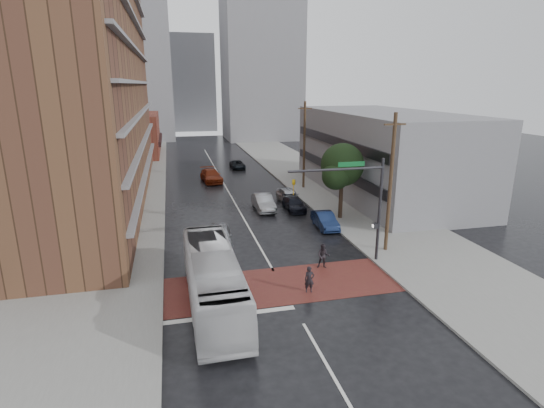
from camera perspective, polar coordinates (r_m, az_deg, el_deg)
ground at (r=25.92m, az=1.54°, el=-11.30°), size 160.00×160.00×0.00m
crosswalk at (r=26.35m, az=1.26°, el=-10.80°), size 14.00×5.00×0.02m
sidewalk_west at (r=49.02m, az=-19.41°, el=1.04°), size 9.00×90.00×0.15m
sidewalk_east at (r=51.76m, az=6.76°, el=2.59°), size 9.00×90.00×0.15m
apartment_block at (r=47.02m, az=-24.30°, el=17.16°), size 10.00×44.00×28.00m
storefront_west at (r=76.97m, az=-17.99°, el=8.85°), size 8.00×16.00×7.00m
building_east at (r=48.45m, az=14.57°, el=6.62°), size 11.00×26.00×9.00m
distant_tower_west at (r=100.69m, az=-18.81°, el=17.40°), size 18.00×16.00×32.00m
distant_tower_east at (r=96.58m, az=-1.48°, el=19.48°), size 16.00×14.00×36.00m
distant_tower_center at (r=117.43m, az=-10.85°, el=15.63°), size 12.00×10.00×24.00m
street_tree at (r=37.93m, az=9.42°, el=4.84°), size 4.20×4.10×6.90m
signal_mast at (r=28.36m, az=11.79°, el=1.02°), size 6.50×0.30×7.20m
utility_pole_near at (r=30.89m, az=15.64°, el=2.74°), size 1.60×0.26×10.00m
utility_pole_far at (r=49.04m, az=4.36°, el=7.94°), size 1.60×0.26×10.00m
transit_bus at (r=23.69m, az=-7.91°, el=-10.00°), size 2.75×11.22×3.12m
pedestrian_a at (r=25.26m, az=5.04°, el=-10.09°), size 0.62×0.43×1.60m
pedestrian_b at (r=28.45m, az=6.91°, el=-6.96°), size 1.01×0.90×1.71m
car_travel_a at (r=32.36m, az=-7.02°, el=-4.28°), size 2.16×4.61×1.53m
car_travel_b at (r=41.13m, az=-1.16°, el=0.24°), size 1.64×4.69×1.55m
car_travel_c at (r=53.77m, az=-8.18°, el=3.80°), size 2.72×5.53×1.55m
suv_travel at (r=62.05m, az=-4.66°, el=5.32°), size 1.96×4.12×1.13m
car_parked_near at (r=36.29m, az=7.13°, el=-2.18°), size 1.60×4.17×1.36m
car_parked_mid at (r=41.18m, az=2.98°, el=-0.01°), size 1.72×4.14×1.20m
car_parked_far at (r=43.67m, az=2.26°, el=1.14°), size 1.98×4.52×1.52m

